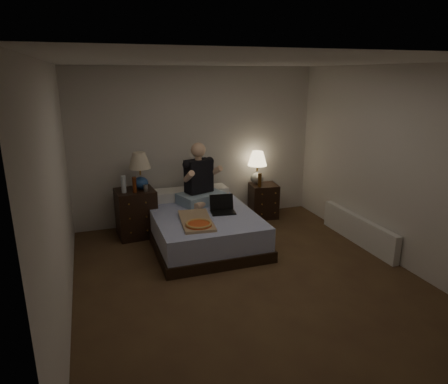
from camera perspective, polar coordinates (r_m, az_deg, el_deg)
name	(u,v)px	position (r m, az deg, el deg)	size (l,w,h in m)	color
floor	(248,280)	(4.93, 3.50, -12.39)	(4.00, 4.50, 0.00)	brown
ceiling	(253,62)	(4.31, 4.11, 18.07)	(4.00, 4.50, 0.00)	white
wall_back	(197,146)	(6.54, -3.88, 6.57)	(4.00, 2.50, 0.00)	silver
wall_front	(394,269)	(2.66, 23.09, -10.13)	(4.00, 2.50, 0.00)	silver
wall_left	(58,197)	(4.14, -22.67, -0.64)	(4.50, 2.50, 0.00)	silver
wall_right	(395,166)	(5.53, 23.29, 3.38)	(4.50, 2.50, 0.00)	silver
bed	(203,227)	(5.84, -3.06, -5.02)	(1.41, 1.88, 0.47)	#5B6BB7
nightstand_left	(136,213)	(6.17, -12.44, -2.95)	(0.56, 0.50, 0.72)	black
nightstand_right	(263,201)	(6.87, 5.65, -1.25)	(0.44, 0.40, 0.58)	black
lamp_left	(140,171)	(6.02, -11.91, 2.96)	(0.32, 0.32, 0.56)	navy
lamp_right	(257,168)	(6.76, 4.77, 3.48)	(0.32, 0.32, 0.56)	gray
water_bottle	(124,184)	(5.93, -14.15, 1.07)	(0.07, 0.07, 0.25)	silver
soda_can	(146,188)	(5.95, -11.13, 0.58)	(0.07, 0.07, 0.10)	#A8A9A4
beer_bottle_left	(134,185)	(5.91, -12.67, 1.01)	(0.06, 0.06, 0.23)	#58240C
beer_bottle_right	(260,180)	(6.62, 5.12, 1.72)	(0.06, 0.06, 0.23)	#522F0B
person	(201,174)	(6.02, -3.38, 2.63)	(0.66, 0.52, 0.93)	black
laptop	(223,205)	(5.67, -0.13, -1.86)	(0.34, 0.28, 0.24)	black
pizza_box	(199,225)	(5.17, -3.63, -4.70)	(0.40, 0.76, 0.08)	tan
radiator	(358,230)	(6.15, 18.62, -5.14)	(0.10, 1.60, 0.40)	silver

